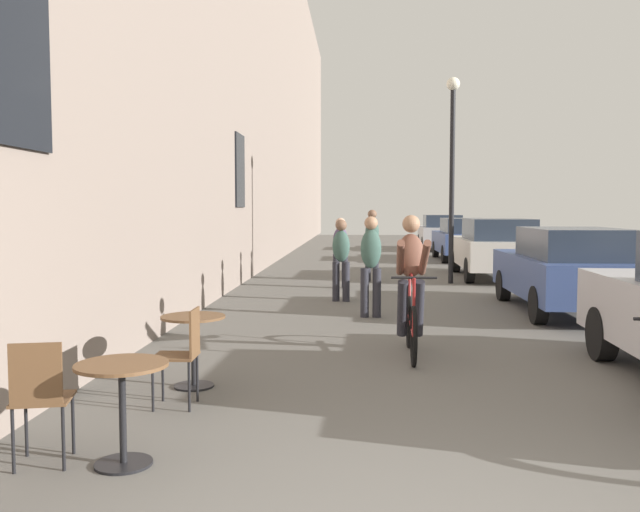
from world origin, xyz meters
The scene contains 15 objects.
building_facade_left centered at (-3.45, 14.00, 6.56)m, with size 0.54×68.00×13.12m.
cafe_table_near centered at (-2.07, 1.51, 0.52)m, with size 0.64×0.64×0.72m.
cafe_chair_near_toward_street centered at (-2.61, 1.44, 0.52)m, with size 0.45×0.45×0.89m.
cafe_table_mid centered at (-2.08, 3.58, 0.52)m, with size 0.64×0.64×0.72m.
cafe_chair_mid_toward_street centered at (-2.00, 2.91, 0.52)m, with size 0.39×0.39×0.89m.
cyclist_on_bicycle centered at (0.22, 5.29, 0.81)m, with size 0.52×1.76×1.74m.
pedestrian_near centered at (-0.22, 8.04, 0.94)m, with size 0.35×0.25×1.67m.
pedestrian_mid centered at (-0.75, 9.94, 0.89)m, with size 0.38×0.30×1.59m.
pedestrian_far centered at (-0.82, 12.14, 0.89)m, with size 0.37×0.29×1.59m.
pedestrian_furthest centered at (-0.08, 13.54, 1.00)m, with size 0.38×0.30×1.77m.
street_lamp centered at (1.81, 13.26, 3.11)m, with size 0.32×0.32×4.90m.
parked_car_second centered at (3.17, 8.74, 0.76)m, with size 1.80×4.15×1.47m.
parked_car_third centered at (3.12, 14.57, 0.80)m, with size 1.95×4.40×1.55m.
parked_car_fourth centered at (3.25, 20.59, 0.77)m, with size 1.78×4.17×1.48m.
parked_car_fifth centered at (3.26, 26.80, 0.80)m, with size 1.97×4.40×1.54m.
Camera 1 is at (-0.45, -2.96, 1.78)m, focal length 37.63 mm.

